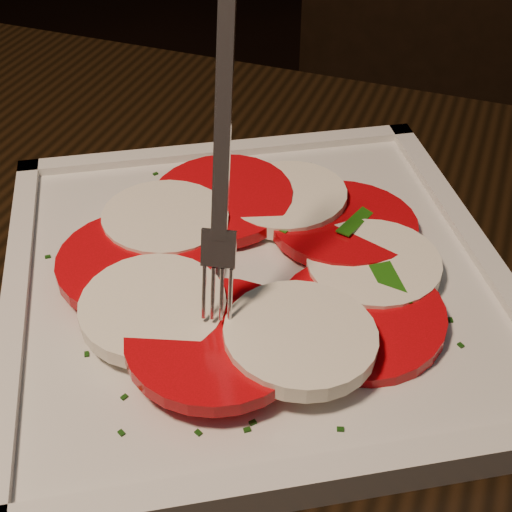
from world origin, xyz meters
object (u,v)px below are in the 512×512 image
table (161,478)px  chair (409,89)px  plate (256,284)px  fork (224,161)px

table → chair: bearing=82.4°
chair → plate: size_ratio=3.05×
table → fork: (0.03, 0.06, 0.21)m
table → fork: fork is taller
table → plate: bearing=62.6°
chair → fork: size_ratio=6.01×
chair → plate: bearing=-88.5°
table → fork: 0.22m
fork → plate: bearing=65.1°
plate → fork: size_ratio=1.97×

